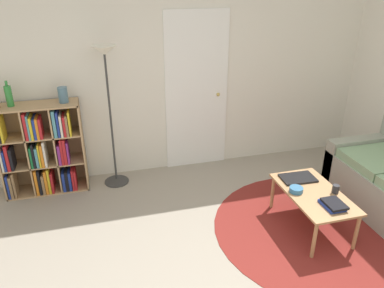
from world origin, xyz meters
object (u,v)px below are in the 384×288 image
bowl (296,190)px  floor_lamp (107,78)px  laptop (298,178)px  cup (336,189)px  bookshelf (42,151)px  coffee_table (313,196)px  bottle_middle (9,96)px  vase_on_shelf (63,95)px

bowl → floor_lamp: bearing=140.7°
laptop → cup: cup is taller
bookshelf → bowl: (2.48, -1.41, -0.08)m
coffee_table → bottle_middle: bearing=152.7°
bookshelf → bottle_middle: bearing=175.5°
coffee_table → cup: 0.22m
coffee_table → laptop: (-0.02, 0.28, 0.05)m
laptop → bowl: (-0.15, -0.22, 0.01)m
bookshelf → coffee_table: bookshelf is taller
laptop → cup: bearing=-57.7°
laptop → bottle_middle: size_ratio=1.30×
laptop → bowl: 0.27m
bookshelf → bottle_middle: (-0.23, 0.02, 0.67)m
bowl → bottle_middle: bottle_middle is taller
floor_lamp → laptop: bearing=-32.2°
floor_lamp → cup: bearing=-36.1°
laptop → cup: (0.21, -0.34, 0.03)m
cup → bottle_middle: (-3.06, 1.54, 0.73)m
floor_lamp → vase_on_shelf: floor_lamp is taller
coffee_table → bowl: bowl is taller
coffee_table → vase_on_shelf: size_ratio=5.24×
laptop → bottle_middle: 3.19m
bookshelf → coffee_table: bearing=-29.0°
cup → bottle_middle: 3.51m
laptop → coffee_table: bearing=-86.0°
floor_lamp → cup: 2.66m
laptop → cup: 0.40m
coffee_table → bowl: 0.19m
bookshelf → coffee_table: (2.64, -1.46, -0.15)m
bookshelf → laptop: bookshelf is taller
laptop → vase_on_shelf: size_ratio=2.09×
coffee_table → laptop: bearing=94.0°
floor_lamp → bottle_middle: size_ratio=5.98×
bowl → vase_on_shelf: size_ratio=0.77×
coffee_table → bowl: size_ratio=6.80×
laptop → bowl: size_ratio=2.71×
bowl → bottle_middle: bearing=152.2°
laptop → bookshelf: bearing=155.7°
coffee_table → bowl: (-0.17, 0.06, 0.07)m
bookshelf → laptop: (2.62, -1.18, -0.09)m
bottle_middle → laptop: bearing=-22.9°
bookshelf → laptop: 2.88m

